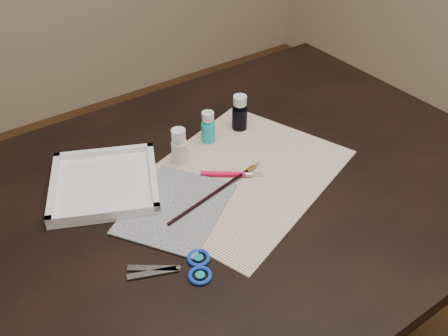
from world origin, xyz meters
TOP-DOWN VIEW (x-y plane):
  - table at (0.00, 0.00)m, footprint 1.30×0.90m
  - paper at (0.05, 0.01)m, footprint 0.55×0.48m
  - canvas at (-0.12, -0.00)m, footprint 0.29×0.28m
  - paint_bottle_white at (-0.03, 0.13)m, footprint 0.04×0.04m
  - paint_bottle_cyan at (0.07, 0.16)m, footprint 0.04×0.04m
  - paint_bottle_navy at (0.16, 0.16)m, footprint 0.04×0.04m
  - paintbrush at (-0.03, -0.01)m, footprint 0.27×0.06m
  - craft_knife at (0.04, 0.01)m, footprint 0.12×0.10m
  - scissors at (-0.21, -0.14)m, footprint 0.19×0.14m
  - palette_tray at (-0.21, 0.14)m, footprint 0.29×0.29m

SIDE VIEW (x-z plane):
  - table at x=0.00m, z-range 0.00..0.75m
  - paper at x=0.05m, z-range 0.75..0.75m
  - canvas at x=-0.12m, z-range 0.75..0.76m
  - scissors at x=-0.21m, z-range 0.75..0.76m
  - craft_knife at x=0.04m, z-range 0.75..0.76m
  - paintbrush at x=-0.03m, z-range 0.76..0.76m
  - palette_tray at x=-0.21m, z-range 0.75..0.78m
  - paint_bottle_cyan at x=0.07m, z-range 0.75..0.83m
  - paint_bottle_white at x=-0.03m, z-range 0.75..0.84m
  - paint_bottle_navy at x=0.16m, z-range 0.75..0.84m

